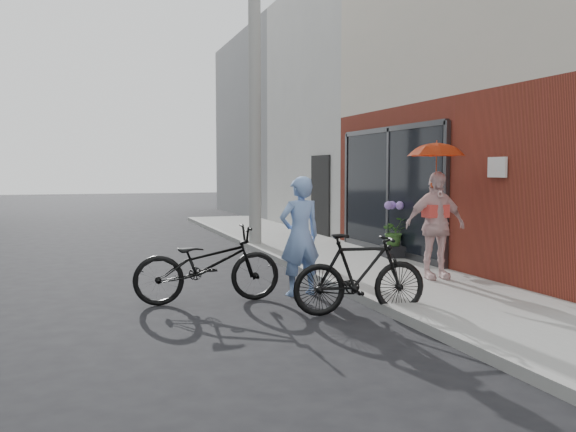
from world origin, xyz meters
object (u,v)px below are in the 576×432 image
officer (300,236)px  planter (394,251)px  utility_pole (255,93)px  kimono_woman (435,225)px  bike_left (208,265)px  bike_right (360,274)px

officer → planter: size_ratio=4.09×
utility_pole → kimono_woman: bearing=-75.3°
officer → planter: officer is taller
utility_pole → bike_left: utility_pole is taller
officer → bike_left: 1.38m
utility_pole → officer: utility_pole is taller
kimono_woman → planter: size_ratio=3.97×
bike_left → bike_right: bike_left is taller
planter → bike_right: bearing=-124.2°
officer → planter: (2.71, 2.20, -0.62)m
bike_right → officer: bearing=20.9°
officer → kimono_woman: bearing=172.9°
bike_left → kimono_woman: 3.54m
bike_left → planter: bearing=-58.4°
bike_right → kimono_woman: (1.88, 1.29, 0.44)m
officer → kimono_woman: kimono_woman is taller
utility_pole → kimono_woman: 6.01m
kimono_woman → planter: bearing=82.2°
utility_pole → planter: size_ratio=16.95×
bike_right → kimono_woman: size_ratio=1.02×
officer → bike_left: (-1.34, -0.06, -0.33)m
utility_pole → officer: (-0.81, -5.22, -2.65)m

